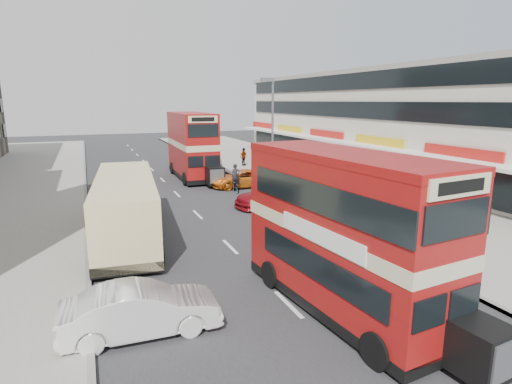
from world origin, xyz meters
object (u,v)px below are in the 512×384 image
coach (126,205)px  cyclist (236,183)px  car_right_a (273,195)px  bus_second (192,145)px  car_right_b (241,179)px  bus_main (344,233)px  pedestrian_near (303,185)px  pedestrian_far (244,157)px  street_lamp (272,127)px  car_left_front (141,310)px  car_right_c (204,162)px

coach → cyclist: coach is taller
car_right_a → cyclist: (-0.82, 4.79, -0.01)m
bus_second → car_right_b: 6.28m
bus_main → car_right_b: size_ratio=1.85×
bus_main → car_right_a: size_ratio=1.76×
bus_main → bus_second: bearing=-98.5°
pedestrian_near → pedestrian_far: bearing=-97.1°
street_lamp → car_left_front: street_lamp is taller
car_left_front → pedestrian_far: (13.56, 28.06, 0.30)m
bus_second → coach: size_ratio=0.91×
car_right_a → car_right_b: car_right_a is taller
car_right_b → car_right_c: (-0.18, 10.24, -0.09)m
car_right_c → cyclist: 11.82m
bus_main → pedestrian_far: 29.96m
bus_second → pedestrian_near: bus_second is taller
car_right_a → car_right_b: bearing=172.0°
bus_second → car_right_a: bearing=102.5°
car_right_b → car_right_c: 10.24m
car_right_b → pedestrian_near: size_ratio=3.01×
car_right_a → street_lamp: bearing=151.3°
pedestrian_near → pedestrian_far: size_ratio=0.91×
pedestrian_near → cyclist: bearing=-49.8°
bus_main → pedestrian_near: 15.53m
bus_second → coach: (-6.86, -14.75, -1.19)m
bus_second → car_left_front: bearing=74.2°
pedestrian_far → cyclist: (-4.72, -11.04, -0.31)m
street_lamp → car_right_a: bearing=-112.3°
street_lamp → pedestrian_far: (2.35, 12.06, -3.75)m
car_left_front → cyclist: 19.18m
pedestrian_far → car_left_front: bearing=-148.3°
car_right_b → cyclist: size_ratio=2.33×
street_lamp → bus_second: (-3.89, 7.91, -1.95)m
street_lamp → cyclist: bearing=156.7°
car_left_front → car_right_c: bearing=-16.7°
bus_second → pedestrian_near: size_ratio=6.10×
car_right_c → pedestrian_far: (3.90, -0.76, 0.45)m
bus_main → coach: bearing=-66.4°
bus_main → pedestrian_far: bus_main is taller
car_right_a → car_right_c: 16.59m
coach → cyclist: 11.52m
street_lamp → pedestrian_near: size_ratio=5.03×
car_right_b → pedestrian_far: size_ratio=2.75×
pedestrian_far → street_lamp: bearing=-133.5°
coach → car_right_c: coach is taller
car_right_b → pedestrian_near: bearing=27.1°
car_left_front → car_right_c: size_ratio=1.30×
car_left_front → cyclist: cyclist is taller
bus_main → car_left_front: size_ratio=2.01×
pedestrian_near → bus_second: bearing=-67.3°
pedestrian_far → bus_main: bearing=-136.9°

